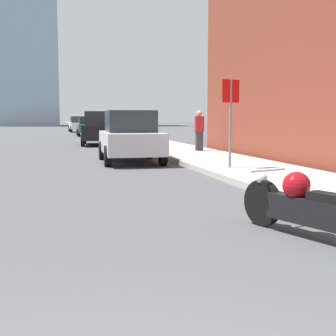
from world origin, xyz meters
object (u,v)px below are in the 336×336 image
(motorcycle, at_px, (309,206))
(stop_sign, at_px, (231,108))
(parked_car_green, at_px, (88,126))
(pedestrian, at_px, (199,130))
(parked_car_silver, at_px, (130,137))
(parked_car_white, at_px, (78,124))
(parked_car_black, at_px, (100,129))

(motorcycle, height_order, stop_sign, stop_sign)
(motorcycle, height_order, parked_car_green, parked_car_green)
(parked_car_green, height_order, pedestrian, pedestrian)
(motorcycle, bearing_deg, parked_car_silver, 73.95)
(pedestrian, bearing_deg, parked_car_white, 95.86)
(stop_sign, xyz_separation_m, pedestrian, (1.15, 6.42, -0.76))
(parked_car_silver, height_order, stop_sign, stop_sign)
(parked_car_black, relative_size, stop_sign, 1.93)
(motorcycle, xyz_separation_m, parked_car_green, (-0.33, 33.89, 0.38))
(parked_car_silver, height_order, parked_car_black, parked_car_black)
(parked_car_silver, relative_size, pedestrian, 2.49)
(parked_car_black, relative_size, parked_car_white, 1.03)
(parked_car_silver, xyz_separation_m, pedestrian, (3.26, 2.78, 0.13))
(parked_car_silver, bearing_deg, stop_sign, -58.29)
(stop_sign, bearing_deg, parked_car_black, 98.72)
(parked_car_silver, xyz_separation_m, parked_car_white, (-0.02, 34.71, -0.02))
(parked_car_silver, bearing_deg, parked_car_black, 91.81)
(parked_car_silver, relative_size, stop_sign, 1.73)
(parked_car_white, bearing_deg, parked_car_green, -90.68)
(parked_car_silver, bearing_deg, pedestrian, 42.08)
(parked_car_white, bearing_deg, pedestrian, -86.22)
(parked_car_silver, distance_m, parked_car_black, 10.40)
(motorcycle, bearing_deg, parked_car_white, 71.50)
(parked_car_black, distance_m, parked_car_green, 13.22)
(motorcycle, relative_size, pedestrian, 1.37)
(stop_sign, bearing_deg, parked_car_green, 93.90)
(parked_car_silver, distance_m, parked_car_green, 23.61)
(motorcycle, xyz_separation_m, parked_car_black, (-0.62, 20.68, 0.49))
(parked_car_green, bearing_deg, parked_car_white, 92.12)
(parked_car_green, bearing_deg, stop_sign, -85.38)
(parked_car_silver, height_order, parked_car_green, parked_car_silver)
(pedestrian, bearing_deg, motorcycle, -101.59)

